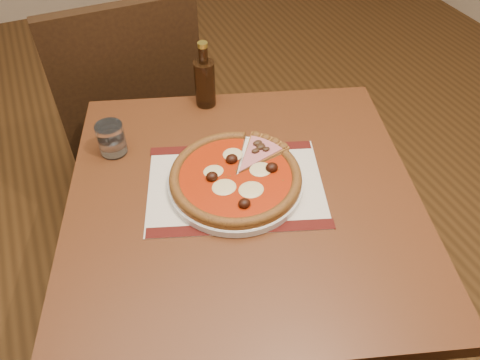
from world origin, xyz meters
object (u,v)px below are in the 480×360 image
(pizza, at_px, (235,176))
(bottle, at_px, (205,81))
(water_glass, at_px, (111,139))
(table, at_px, (243,223))
(plate, at_px, (236,182))
(chair_far, at_px, (130,106))

(pizza, xyz_separation_m, bottle, (0.05, 0.33, 0.04))
(water_glass, bearing_deg, table, -48.22)
(table, bearing_deg, pizza, 98.18)
(table, relative_size, bottle, 5.35)
(table, distance_m, pizza, 0.14)
(plate, height_order, bottle, bottle)
(table, height_order, plate, plate)
(plate, bearing_deg, bottle, 81.37)
(plate, bearing_deg, water_glass, 135.17)
(chair_far, distance_m, bottle, 0.48)
(chair_far, height_order, bottle, chair_far)
(table, bearing_deg, bottle, 82.94)
(bottle, bearing_deg, table, -97.06)
(plate, distance_m, water_glass, 0.33)
(chair_far, distance_m, plate, 0.73)
(table, relative_size, plate, 3.23)
(pizza, bearing_deg, table, -81.82)
(water_glass, distance_m, bottle, 0.30)
(plate, distance_m, pizza, 0.02)
(plate, relative_size, bottle, 1.65)
(chair_far, relative_size, pizza, 3.18)
(plate, xyz_separation_m, water_glass, (-0.23, 0.23, 0.03))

